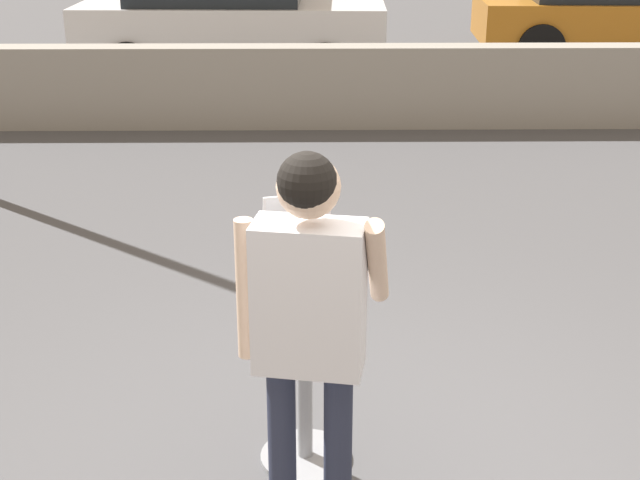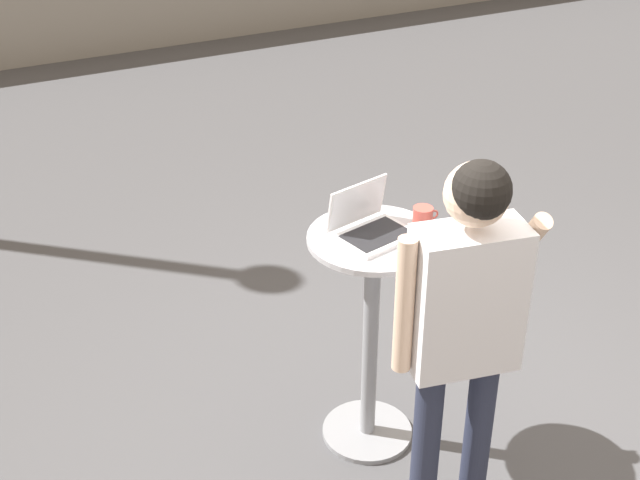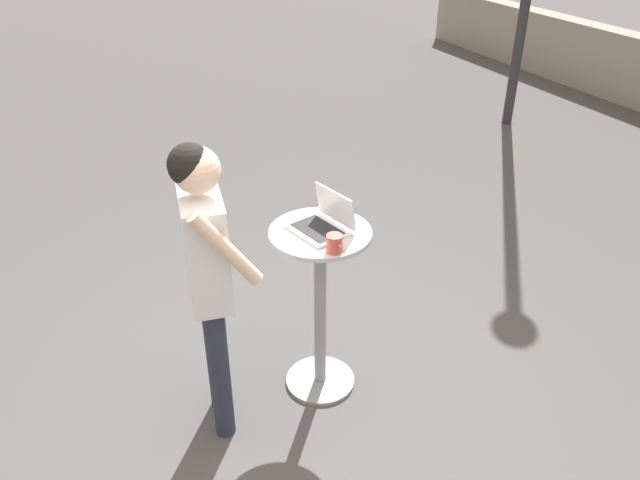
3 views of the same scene
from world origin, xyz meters
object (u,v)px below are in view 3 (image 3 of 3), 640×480
cafe_table (320,298)px  laptop (323,222)px  standing_person (206,260)px  coffee_mug (335,243)px

cafe_table → laptop: bearing=112.8°
laptop → standing_person: (0.03, -0.66, -0.04)m
cafe_table → standing_person: (0.02, -0.64, 0.44)m
laptop → standing_person: 0.66m
laptop → standing_person: size_ratio=0.21×
cafe_table → laptop: 0.49m
cafe_table → standing_person: size_ratio=0.64×
coffee_mug → standing_person: 0.65m
laptop → coffee_mug: bearing=-11.5°
coffee_mug → standing_person: standing_person is taller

